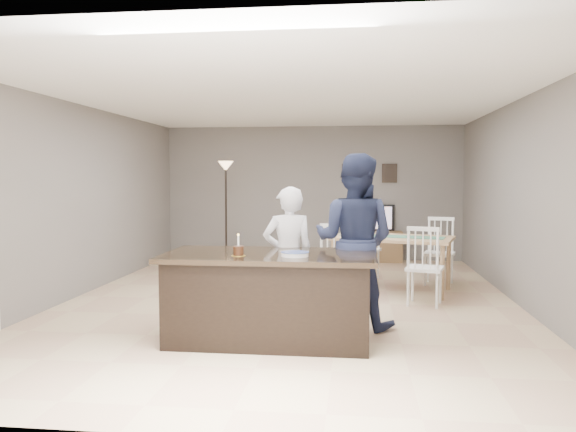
# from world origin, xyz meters

# --- Properties ---
(floor) EXTENTS (8.00, 8.00, 0.00)m
(floor) POSITION_xyz_m (0.00, 0.00, 0.00)
(floor) COLOR tan
(floor) RESTS_ON ground
(room_shell) EXTENTS (8.00, 8.00, 8.00)m
(room_shell) POSITION_xyz_m (0.00, 0.00, 1.68)
(room_shell) COLOR slate
(room_shell) RESTS_ON floor
(kitchen_island) EXTENTS (2.15, 1.10, 0.90)m
(kitchen_island) POSITION_xyz_m (0.00, -1.80, 0.45)
(kitchen_island) COLOR black
(kitchen_island) RESTS_ON floor
(tv_console) EXTENTS (1.20, 0.40, 0.60)m
(tv_console) POSITION_xyz_m (1.20, 3.77, 0.30)
(tv_console) COLOR brown
(tv_console) RESTS_ON floor
(television) EXTENTS (0.91, 0.12, 0.53)m
(television) POSITION_xyz_m (1.20, 3.84, 0.86)
(television) COLOR black
(television) RESTS_ON tv_console
(tv_screen_glow) EXTENTS (0.78, 0.00, 0.78)m
(tv_screen_glow) POSITION_xyz_m (1.20, 3.76, 0.87)
(tv_screen_glow) COLOR orange
(tv_screen_glow) RESTS_ON tv_console
(picture_frames) EXTENTS (1.10, 0.02, 0.38)m
(picture_frames) POSITION_xyz_m (1.15, 3.98, 1.75)
(picture_frames) COLOR black
(picture_frames) RESTS_ON room_shell
(woman) EXTENTS (0.66, 0.53, 1.57)m
(woman) POSITION_xyz_m (0.13, -1.25, 0.79)
(woman) COLOR silver
(woman) RESTS_ON floor
(man) EXTENTS (1.11, 0.97, 1.94)m
(man) POSITION_xyz_m (0.86, -1.15, 0.97)
(man) COLOR #1A2039
(man) RESTS_ON floor
(birthday_cake) EXTENTS (0.14, 0.14, 0.22)m
(birthday_cake) POSITION_xyz_m (-0.28, -2.02, 0.95)
(birthday_cake) COLOR gold
(birthday_cake) RESTS_ON kitchen_island
(plate_stack) EXTENTS (0.28, 0.28, 0.04)m
(plate_stack) POSITION_xyz_m (0.28, -1.98, 0.92)
(plate_stack) COLOR white
(plate_stack) RESTS_ON kitchen_island
(dining_table) EXTENTS (2.08, 2.29, 1.04)m
(dining_table) POSITION_xyz_m (1.41, 0.89, 0.67)
(dining_table) COLOR tan
(dining_table) RESTS_ON floor
(floor_lamp) EXTENTS (0.30, 0.30, 1.98)m
(floor_lamp) POSITION_xyz_m (-1.59, 3.12, 1.53)
(floor_lamp) COLOR black
(floor_lamp) RESTS_ON floor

